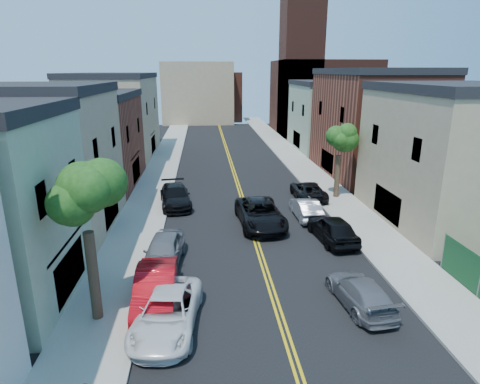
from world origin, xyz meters
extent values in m
cube|color=gray|center=(-7.90, 40.00, 0.07)|extent=(3.20, 100.00, 0.15)
cube|color=gray|center=(7.90, 40.00, 0.07)|extent=(3.20, 100.00, 0.15)
cube|color=gray|center=(-6.15, 40.00, 0.07)|extent=(0.30, 100.00, 0.15)
cube|color=gray|center=(6.15, 40.00, 0.07)|extent=(0.30, 100.00, 0.15)
cube|color=#998466|center=(-14.00, 25.00, 4.50)|extent=(9.00, 10.00, 9.00)
cube|color=brown|center=(-14.00, 36.00, 4.00)|extent=(9.00, 12.00, 8.00)
cube|color=#998466|center=(-14.00, 50.00, 4.75)|extent=(9.00, 16.00, 9.50)
cube|color=#998466|center=(14.00, 24.00, 4.50)|extent=(9.00, 12.00, 9.00)
cube|color=brown|center=(14.00, 38.00, 5.00)|extent=(9.00, 14.00, 10.00)
cube|color=gray|center=(14.00, 52.00, 4.25)|extent=(9.00, 12.00, 8.50)
cube|color=#4C2319|center=(17.50, 68.00, 6.00)|extent=(16.00, 14.00, 12.00)
cube|color=#4C2319|center=(12.50, 64.00, 11.00)|extent=(6.00, 6.00, 22.00)
cube|color=#998466|center=(-4.00, 82.00, 6.00)|extent=(14.00, 8.00, 12.00)
cube|color=brown|center=(0.00, 86.00, 5.00)|extent=(10.00, 8.00, 10.00)
cylinder|color=#38271C|center=(-7.90, 14.00, 2.13)|extent=(0.44, 0.44, 3.96)
sphere|color=#173D10|center=(-7.90, 14.00, 6.45)|extent=(5.20, 5.20, 5.20)
sphere|color=#173D10|center=(-7.38, 13.61, 7.49)|extent=(3.90, 3.90, 3.90)
sphere|color=#173D10|center=(-8.42, 14.52, 5.93)|extent=(3.64, 3.64, 3.64)
cylinder|color=#38271C|center=(7.90, 30.00, 1.91)|extent=(0.44, 0.44, 3.52)
sphere|color=#173D10|center=(7.90, 30.00, 5.65)|extent=(4.40, 4.40, 4.40)
sphere|color=#173D10|center=(8.34, 29.67, 6.53)|extent=(3.30, 3.30, 3.30)
sphere|color=#173D10|center=(7.46, 30.44, 5.21)|extent=(3.08, 3.08, 3.08)
imported|color=red|center=(-5.50, 14.93, 0.85)|extent=(1.92, 5.19, 1.69)
imported|color=silver|center=(-4.85, 13.14, 0.74)|extent=(3.05, 5.59, 1.49)
imported|color=slate|center=(-5.50, 19.01, 0.83)|extent=(2.41, 5.02, 1.65)
imported|color=black|center=(-5.50, 29.23, 0.81)|extent=(2.98, 5.81, 1.61)
imported|color=slate|center=(3.80, 14.09, 0.67)|extent=(2.33, 4.76, 1.33)
imported|color=black|center=(4.82, 21.37, 0.83)|extent=(2.44, 5.04, 1.66)
imported|color=#999BA0|center=(4.17, 25.60, 0.73)|extent=(1.62, 4.43, 1.45)
imported|color=black|center=(5.50, 30.09, 0.72)|extent=(2.55, 5.28, 1.45)
imported|color=black|center=(0.64, 24.38, 0.87)|extent=(3.24, 6.43, 1.74)
camera|label=1|loc=(-3.16, -1.60, 10.37)|focal=30.12mm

